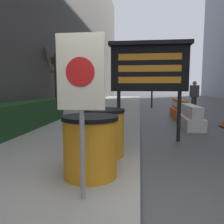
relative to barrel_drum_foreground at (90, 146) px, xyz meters
name	(u,v)px	position (x,y,z in m)	size (l,w,h in m)	color
ground_plane	(140,220)	(0.75, -0.83, -0.60)	(120.00, 120.00, 0.00)	#474749
hedge_strip	(22,116)	(-2.99, 3.34, -0.04)	(0.90, 4.95, 0.85)	#1E421E
bare_tree	(58,77)	(-3.06, 6.78, 1.33)	(1.71, 1.73, 3.49)	#4C3D2D
barrel_drum_foreground	(90,146)	(0.00, 0.00, 0.00)	(0.85, 0.85, 0.92)	orange
barrel_drum_middle	(103,132)	(0.03, 0.98, 0.00)	(0.85, 0.85, 0.92)	orange
warning_sign	(81,87)	(0.06, -0.72, 0.89)	(0.55, 0.08, 1.95)	gray
message_board	(149,68)	(0.97, 2.89, 1.38)	(2.17, 0.36, 2.67)	black
jersey_barrier_white	(191,118)	(2.59, 5.03, -0.24)	(0.62, 1.99, 0.82)	silver
jersey_barrier_orange_far	(179,110)	(2.59, 7.37, -0.21)	(0.57, 2.13, 0.89)	orange
traffic_cone_mid	(200,113)	(3.31, 6.60, -0.25)	(0.41, 0.41, 0.73)	black
traffic_light_near_curb	(152,66)	(1.57, 12.26, 2.26)	(0.28, 0.44, 3.95)	#2D2D30
pedestrian_worker	(194,94)	(3.96, 10.38, 0.47)	(0.51, 0.35, 1.81)	#333338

